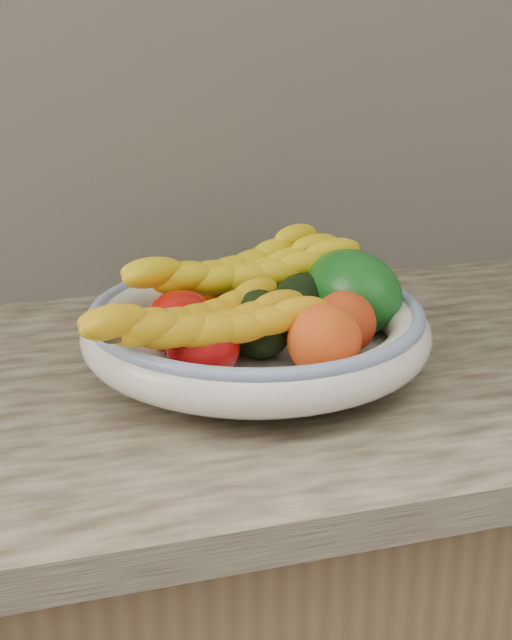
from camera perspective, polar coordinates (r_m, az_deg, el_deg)
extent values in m
cube|color=#C0AD89|center=(1.04, -0.31, -3.78)|extent=(2.44, 0.66, 0.04)
cube|color=beige|center=(1.26, -4.31, 13.13)|extent=(2.40, 0.02, 0.50)
cylinder|color=white|center=(1.01, 0.00, -2.77)|extent=(0.13, 0.13, 0.02)
cylinder|color=white|center=(1.01, 0.00, -2.03)|extent=(0.32, 0.32, 0.01)
torus|color=white|center=(1.00, 0.00, -0.65)|extent=(0.39, 0.39, 0.05)
torus|color=#355896|center=(0.99, 0.00, 0.54)|extent=(0.37, 0.37, 0.02)
ellipsoid|color=orange|center=(1.07, -3.07, 1.21)|extent=(0.06, 0.06, 0.05)
ellipsoid|color=#DB5B04|center=(1.08, 0.30, 1.41)|extent=(0.05, 0.05, 0.05)
ellipsoid|color=#AB0F09|center=(0.98, -4.79, -0.25)|extent=(0.10, 0.10, 0.07)
ellipsoid|color=#B10B0D|center=(0.91, -3.40, -1.75)|extent=(0.09, 0.09, 0.07)
ellipsoid|color=black|center=(0.97, -0.07, -0.17)|extent=(0.09, 0.12, 0.07)
ellipsoid|color=black|center=(1.04, 2.93, 1.21)|extent=(0.11, 0.11, 0.07)
ellipsoid|color=#0F5315|center=(1.04, 6.12, 1.81)|extent=(0.16, 0.17, 0.12)
ellipsoid|color=orange|center=(0.92, 4.39, -1.31)|extent=(0.09, 0.09, 0.08)
ellipsoid|color=orange|center=(0.97, 5.66, -0.19)|extent=(0.09, 0.09, 0.07)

